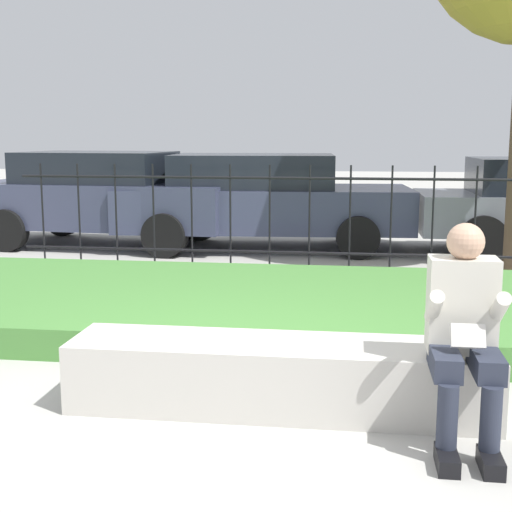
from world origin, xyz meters
name	(u,v)px	position (x,y,z in m)	size (l,w,h in m)	color
ground_plane	(226,406)	(0.00, 0.00, 0.00)	(60.00, 60.00, 0.00)	#B2AFA8
stone_bench	(280,380)	(0.35, 0.00, 0.19)	(2.66, 0.59, 0.44)	beige
person_seated_reader	(464,326)	(1.41, -0.33, 0.67)	(0.42, 0.73, 1.23)	black
grass_berm	(267,306)	(0.00, 2.21, 0.13)	(8.91, 3.01, 0.25)	#4C893D
iron_fence	(289,217)	(0.00, 4.44, 0.71)	(6.91, 0.03, 1.35)	black
car_parked_center	(262,199)	(-0.60, 6.40, 0.75)	(4.46, 2.17, 1.43)	#383D56
car_parked_left	(105,196)	(-3.05, 6.35, 0.77)	(4.11, 2.18, 1.46)	#383D56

